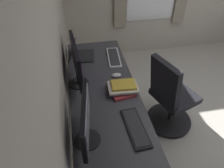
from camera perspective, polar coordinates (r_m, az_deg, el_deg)
name	(u,v)px	position (r m, az deg, el deg)	size (l,w,h in m)	color
wall_back	(51,53)	(1.60, -16.46, 8.29)	(4.56, 0.10, 2.60)	beige
desk	(107,107)	(1.98, -1.43, -6.44)	(2.32, 0.66, 0.73)	#38383D
drawer_pedestal	(99,99)	(2.52, -3.62, -4.20)	(0.40, 0.51, 0.69)	#38383D
monitor_primary	(86,121)	(1.50, -7.21, -10.05)	(0.52, 0.20, 0.39)	black
monitor_secondary	(76,62)	(2.01, -9.76, 5.96)	(0.58, 0.20, 0.46)	black
laptop_leftmost	(80,53)	(2.56, -8.81, 8.36)	(0.32, 0.33, 0.20)	black
keyboard_main	(114,57)	(2.52, 0.48, 7.40)	(0.43, 0.17, 0.02)	silver
keyboard_spare	(135,128)	(1.74, 6.48, -11.83)	(0.43, 0.16, 0.02)	black
mouse_spare	(117,75)	(2.22, 1.26, 2.43)	(0.06, 0.10, 0.03)	silver
book_stack_near	(122,88)	(2.02, 2.88, -1.11)	(0.27, 0.30, 0.09)	#B2383D
office_chair	(170,98)	(2.46, 15.64, -3.74)	(0.56, 0.60, 0.97)	black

